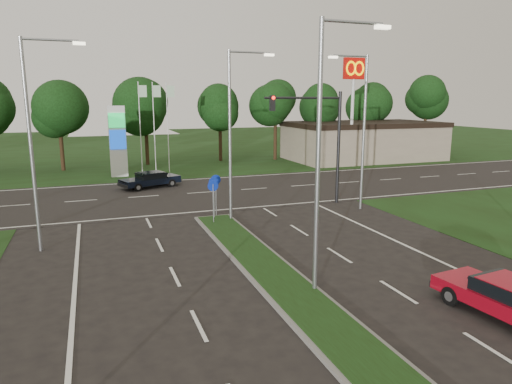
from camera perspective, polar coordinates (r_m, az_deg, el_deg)
name	(u,v)px	position (r m, az deg, el deg)	size (l,w,h in m)	color
verge_far	(141,149)	(62.80, -14.23, 5.21)	(160.00, 50.00, 0.02)	black
cross_road	(187,194)	(32.42, -8.60, -0.21)	(160.00, 12.00, 0.02)	black
median_kerb	(321,320)	(14.27, 8.14, -15.53)	(2.00, 26.00, 0.12)	slate
commercial_building	(363,141)	(51.70, 13.24, 6.20)	(16.00, 9.00, 4.00)	gray
streetlight_median_near	(324,145)	(15.02, 8.49, 5.88)	(2.53, 0.22, 9.00)	gray
streetlight_median_far	(233,127)	(24.27, -2.83, 8.10)	(2.53, 0.22, 9.00)	gray
streetlight_left_far	(35,134)	(21.33, -25.90, 6.50)	(2.53, 0.22, 9.00)	gray
streetlight_right_far	(361,124)	(27.58, 13.02, 8.23)	(2.53, 0.22, 9.00)	gray
traffic_signal	(320,130)	(28.51, 8.05, 7.65)	(5.10, 0.42, 7.00)	black
median_signs	(214,190)	(24.81, -5.24, 0.30)	(1.16, 1.76, 2.38)	gray
gas_pylon	(120,139)	(40.41, -16.60, 6.33)	(5.80, 1.26, 8.00)	silver
mcdonalds_sign	(353,84)	(45.98, 12.09, 13.10)	(2.20, 0.47, 10.40)	silver
treeline_far	(154,96)	(47.50, -12.61, 11.63)	(6.00, 6.00, 9.90)	black
red_sedan	(509,298)	(16.02, 29.12, -11.53)	(2.27, 4.54, 1.20)	#9E0819
navy_sedan	(150,179)	(35.05, -13.08, 1.55)	(4.63, 3.10, 1.18)	black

